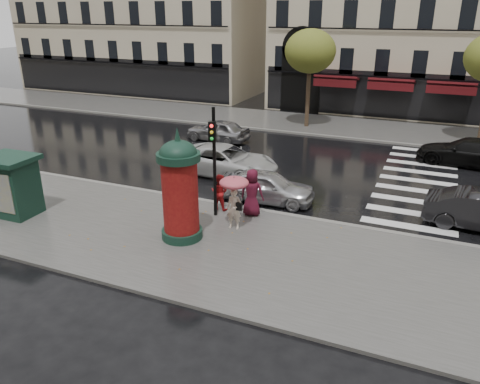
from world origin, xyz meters
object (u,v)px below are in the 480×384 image
at_px(woman_umbrella, 234,194).
at_px(car_black, 468,152).
at_px(traffic_light, 214,152).
at_px(car_white, 225,161).
at_px(morris_column, 180,187).
at_px(car_silver, 267,186).
at_px(car_far_silver, 218,130).
at_px(newsstand, 12,185).
at_px(man_burgundy, 252,192).
at_px(woman_red, 219,192).

xyz_separation_m(woman_umbrella, car_black, (8.21, 12.16, -0.76)).
relative_size(traffic_light, car_white, 0.80).
distance_m(woman_umbrella, traffic_light, 1.86).
bearing_deg(car_black, woman_umbrella, -26.96).
relative_size(morris_column, car_black, 0.80).
relative_size(car_silver, car_far_silver, 1.02).
height_order(newsstand, car_black, newsstand).
bearing_deg(car_black, car_silver, -35.04).
xyz_separation_m(woman_umbrella, car_white, (-3.02, 5.65, -0.74)).
distance_m(car_silver, car_white, 3.98).
relative_size(newsstand, car_black, 0.48).
bearing_deg(car_black, traffic_light, -32.26).
xyz_separation_m(morris_column, car_white, (-1.59, 7.09, -1.32)).
distance_m(traffic_light, car_black, 14.93).
bearing_deg(man_burgundy, car_white, -58.21).
distance_m(woman_red, car_black, 14.34).
bearing_deg(woman_red, woman_umbrella, 134.17).
xyz_separation_m(traffic_light, car_black, (9.37, 11.44, -2.03)).
distance_m(woman_umbrella, car_silver, 3.30).
relative_size(woman_red, newsstand, 0.63).
xyz_separation_m(morris_column, car_silver, (1.55, 4.64, -1.37)).
xyz_separation_m(morris_column, car_far_silver, (-4.73, 12.79, -1.38)).
relative_size(newsstand, car_silver, 0.58).
bearing_deg(woman_red, newsstand, 28.21).
distance_m(woman_umbrella, car_far_silver, 12.94).
xyz_separation_m(man_burgundy, morris_column, (-1.58, -2.84, 1.00)).
xyz_separation_m(car_white, car_black, (11.22, 6.51, -0.02)).
bearing_deg(car_silver, traffic_light, 148.43).
bearing_deg(car_far_silver, traffic_light, 30.90).
relative_size(woman_umbrella, car_far_silver, 0.51).
height_order(traffic_light, car_black, traffic_light).
bearing_deg(woman_umbrella, man_burgundy, 83.90).
relative_size(woman_umbrella, man_burgundy, 1.09).
bearing_deg(woman_red, car_black, -129.68).
distance_m(woman_red, car_white, 4.59).
bearing_deg(traffic_light, woman_red, 99.93).
distance_m(morris_column, car_silver, 5.08).
bearing_deg(newsstand, woman_umbrella, 14.62).
bearing_deg(woman_umbrella, car_far_silver, 118.47).
xyz_separation_m(woman_umbrella, man_burgundy, (0.15, 1.40, -0.42)).
distance_m(car_white, car_black, 12.98).
bearing_deg(car_far_silver, car_white, 34.57).
distance_m(man_burgundy, car_silver, 1.84).
bearing_deg(car_far_silver, car_black, 98.95).
height_order(car_white, car_black, car_white).
relative_size(morris_column, car_white, 0.75).
height_order(traffic_light, car_far_silver, traffic_light).
bearing_deg(car_silver, car_black, -46.42).
xyz_separation_m(woman_red, newsstand, (-7.33, -3.65, 0.48)).
distance_m(woman_red, car_silver, 2.29).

